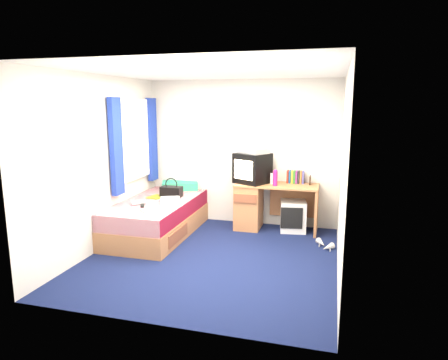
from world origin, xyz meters
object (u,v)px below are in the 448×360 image
(vcr, at_px, (253,151))
(pink_water_bottle, at_px, (275,179))
(remote_control, at_px, (142,206))
(handbag, at_px, (171,191))
(desk, at_px, (260,204))
(storage_cube, at_px, (293,216))
(water_bottle, at_px, (139,203))
(towel, at_px, (170,201))
(white_heels, at_px, (324,245))
(crt_tv, at_px, (252,168))
(picture_frame, at_px, (310,180))
(aerosol_can, at_px, (272,179))
(magazine, at_px, (156,197))
(colour_swatch_fan, at_px, (145,212))
(pillow, at_px, (180,185))
(bed, at_px, (158,218))

(vcr, bearing_deg, pink_water_bottle, 14.80)
(remote_control, bearing_deg, handbag, 49.88)
(desk, distance_m, storage_cube, 0.57)
(desk, xyz_separation_m, storage_cube, (0.54, 0.01, -0.16))
(desk, xyz_separation_m, water_bottle, (-1.62, -1.05, 0.17))
(pink_water_bottle, relative_size, towel, 0.81)
(handbag, bearing_deg, towel, -69.99)
(white_heels, bearing_deg, vcr, 150.74)
(crt_tv, xyz_separation_m, picture_frame, (0.91, 0.11, -0.17))
(pink_water_bottle, bearing_deg, aerosol_can, 122.43)
(water_bottle, xyz_separation_m, remote_control, (0.09, -0.06, -0.03))
(magazine, relative_size, colour_swatch_fan, 1.27)
(aerosol_can, distance_m, white_heels, 1.34)
(water_bottle, xyz_separation_m, colour_swatch_fan, (0.27, -0.33, -0.03))
(aerosol_can, xyz_separation_m, remote_control, (-1.72, -1.09, -0.29))
(pillow, xyz_separation_m, picture_frame, (2.22, -0.03, 0.21))
(pink_water_bottle, distance_m, magazine, 1.91)
(vcr, bearing_deg, handbag, -126.24)
(towel, bearing_deg, remote_control, -143.28)
(storage_cube, relative_size, magazine, 1.75)
(water_bottle, height_order, white_heels, water_bottle)
(crt_tv, xyz_separation_m, pink_water_bottle, (0.39, -0.13, -0.13))
(bed, relative_size, white_heels, 5.08)
(storage_cube, xyz_separation_m, white_heels, (0.52, -0.67, -0.21))
(pillow, height_order, remote_control, pillow)
(bed, height_order, storage_cube, bed)
(picture_frame, bearing_deg, magazine, -165.74)
(storage_cube, height_order, pink_water_bottle, pink_water_bottle)
(crt_tv, xyz_separation_m, remote_control, (-1.39, -1.11, -0.44))
(picture_frame, relative_size, magazine, 0.50)
(pillow, distance_m, pink_water_bottle, 1.74)
(bed, xyz_separation_m, handbag, (0.11, 0.30, 0.36))
(desk, bearing_deg, handbag, -162.13)
(water_bottle, height_order, colour_swatch_fan, water_bottle)
(picture_frame, distance_m, handbag, 2.21)
(colour_swatch_fan, distance_m, white_heels, 2.57)
(storage_cube, height_order, towel, towel)
(desk, relative_size, magazine, 4.64)
(pillow, bearing_deg, white_heels, -17.82)
(picture_frame, relative_size, pink_water_bottle, 0.62)
(crt_tv, bearing_deg, water_bottle, -117.72)
(desk, height_order, storage_cube, desk)
(vcr, distance_m, magazine, 1.71)
(crt_tv, height_order, picture_frame, crt_tv)
(bed, xyz_separation_m, crt_tv, (1.34, 0.74, 0.72))
(storage_cube, bearing_deg, pink_water_bottle, -162.45)
(storage_cube, relative_size, pink_water_bottle, 2.18)
(bed, distance_m, remote_control, 0.47)
(pillow, xyz_separation_m, aerosol_can, (1.63, -0.16, 0.23))
(vcr, height_order, towel, vcr)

